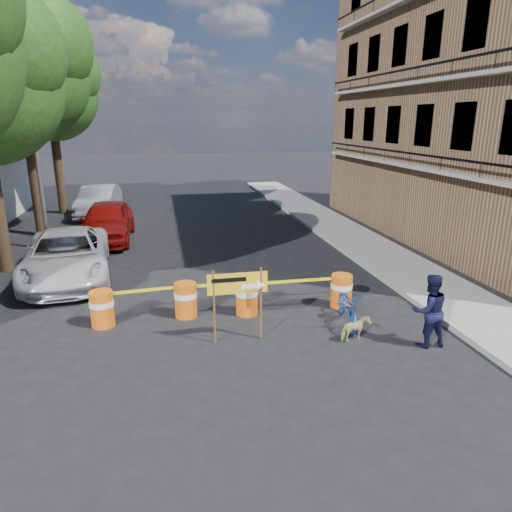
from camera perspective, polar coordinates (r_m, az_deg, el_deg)
name	(u,v)px	position (r m, az deg, el deg)	size (l,w,h in m)	color
ground	(245,350)	(10.27, -1.39, -11.63)	(120.00, 120.00, 0.00)	black
sidewalk_east	(380,254)	(17.49, 15.22, 0.20)	(2.40, 40.00, 0.15)	gray
apartment_building	(503,90)	(21.72, 28.46, 17.81)	(8.00, 16.00, 12.00)	#946E4B
tree_mid_b	(21,71)	(21.58, -27.27, 19.90)	(5.67, 5.40, 9.62)	#332316
tree_far	(50,91)	(26.42, -24.32, 18.26)	(5.04, 4.80, 8.84)	#332316
streetlamp	(36,133)	(18.89, -25.85, 13.62)	(1.25, 0.18, 8.00)	gray
barrel_far_left	(102,308)	(11.77, -18.70, -6.17)	(0.58, 0.58, 0.90)	#D2470C
barrel_mid_left	(186,299)	(11.82, -8.79, -5.35)	(0.58, 0.58, 0.90)	#D2470C
barrel_mid_right	(247,297)	(11.82, -1.17, -5.15)	(0.58, 0.58, 0.90)	#D2470C
barrel_far_right	(341,290)	(12.49, 10.62, -4.21)	(0.58, 0.58, 0.90)	#D2470C
detour_sign	(245,289)	(10.16, -1.39, -4.09)	(1.35, 0.25, 1.74)	#592D19
pedestrian	(429,310)	(10.80, 20.83, -6.38)	(0.82, 0.64, 1.68)	black
bicycle	(349,290)	(11.35, 11.53, -4.23)	(0.62, 0.93, 1.76)	#1646B5
dog	(355,329)	(10.75, 12.32, -8.93)	(0.31, 0.69, 0.58)	tan
suv_white	(67,256)	(15.54, -22.58, 0.02)	(2.49, 5.40, 1.50)	silver
sedan_red	(107,221)	(19.88, -18.11, 4.13)	(1.93, 4.81, 1.64)	maroon
sedan_silver	(99,201)	(25.42, -19.02, 6.57)	(1.66, 4.76, 1.57)	#B1B4B8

